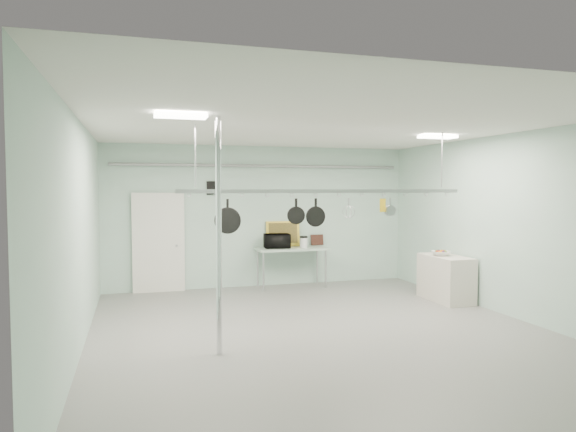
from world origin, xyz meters
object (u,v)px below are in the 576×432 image
object	(u,v)px
skillet_mid	(296,211)
skillet_right	(316,212)
coffee_canister	(304,243)
skillet_left	(228,217)
prep_table	(291,251)
pot_rack	(328,189)
chrome_pole	(219,237)
microwave	(277,241)
side_cabinet	(446,278)
fruit_bowl	(441,253)

from	to	relation	value
skillet_mid	skillet_right	xyz separation A→B (m)	(0.33, 0.00, -0.03)
coffee_canister	skillet_left	bearing A→B (deg)	-125.52
prep_table	coffee_canister	xyz separation A→B (m)	(0.25, -0.11, 0.19)
pot_rack	skillet_mid	distance (m)	0.63
pot_rack	skillet_right	world-z (taller)	pot_rack
chrome_pole	microwave	xyz separation A→B (m)	(1.97, 4.22, -0.54)
side_cabinet	skillet_right	world-z (taller)	skillet_right
pot_rack	coffee_canister	distance (m)	3.48
side_cabinet	skillet_mid	xyz separation A→B (m)	(-3.48, -1.10, 1.44)
prep_table	skillet_mid	bearing A→B (deg)	-105.74
fruit_bowl	skillet_right	size ratio (longest dim) A/B	0.82
pot_rack	skillet_left	world-z (taller)	pot_rack
chrome_pole	fruit_bowl	xyz separation A→B (m)	(4.77, 2.06, -0.65)
coffee_canister	chrome_pole	bearing A→B (deg)	-121.99
chrome_pole	microwave	distance (m)	4.68
fruit_bowl	skillet_mid	bearing A→B (deg)	-161.14
side_cabinet	skillet_left	xyz separation A→B (m)	(-4.57, -1.10, 1.36)
skillet_left	side_cabinet	bearing A→B (deg)	29.95
side_cabinet	microwave	size ratio (longest dim) A/B	2.11
prep_table	microwave	xyz separation A→B (m)	(-0.33, 0.02, 0.23)
skillet_mid	pot_rack	bearing A→B (deg)	16.76
coffee_canister	skillet_right	world-z (taller)	skillet_right
fruit_bowl	skillet_mid	size ratio (longest dim) A/B	0.97
skillet_right	fruit_bowl	bearing A→B (deg)	20.52
prep_table	pot_rack	bearing A→B (deg)	-96.91
prep_table	fruit_bowl	distance (m)	3.27
fruit_bowl	skillet_right	xyz separation A→B (m)	(-3.07, -1.16, 0.91)
prep_table	side_cabinet	bearing A→B (deg)	-40.79
pot_rack	microwave	world-z (taller)	pot_rack
prep_table	skillet_mid	distance (m)	3.59
coffee_canister	skillet_mid	xyz separation A→B (m)	(-1.18, -3.19, 0.88)
skillet_right	coffee_canister	bearing A→B (deg)	74.78
chrome_pole	fruit_bowl	world-z (taller)	chrome_pole
side_cabinet	microwave	xyz separation A→B (m)	(-2.88, 2.22, 0.61)
skillet_right	side_cabinet	bearing A→B (deg)	19.05
fruit_bowl	skillet_mid	distance (m)	3.72
pot_rack	fruit_bowl	bearing A→B (deg)	22.03
side_cabinet	skillet_right	xyz separation A→B (m)	(-3.15, -1.10, 1.41)
prep_table	coffee_canister	distance (m)	0.33
chrome_pole	coffee_canister	size ratio (longest dim) A/B	14.18
coffee_canister	skillet_left	xyz separation A→B (m)	(-2.28, -3.19, 0.80)
fruit_bowl	skillet_mid	world-z (taller)	skillet_mid
coffee_canister	side_cabinet	bearing A→B (deg)	-42.33
chrome_pole	prep_table	world-z (taller)	chrome_pole
prep_table	microwave	size ratio (longest dim) A/B	2.81
skillet_mid	chrome_pole	bearing A→B (deg)	-129.94
chrome_pole	skillet_left	bearing A→B (deg)	72.87
skillet_left	fruit_bowl	bearing A→B (deg)	30.92
microwave	coffee_canister	world-z (taller)	microwave
fruit_bowl	skillet_left	bearing A→B (deg)	-165.50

